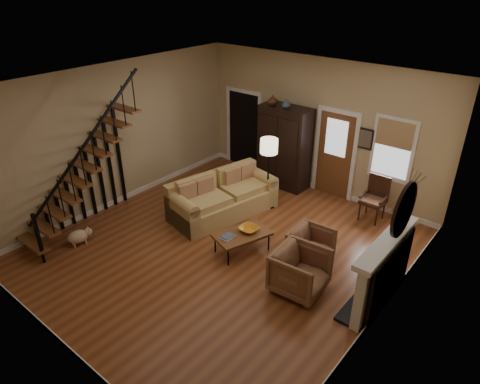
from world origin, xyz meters
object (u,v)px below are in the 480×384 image
Objects in this scene: armoire at (284,147)px; coffee_table at (242,242)px; floor_lamp at (268,174)px; side_chair at (373,199)px; armchair_right at (311,246)px; armchair_left at (300,271)px; sofa at (223,196)px.

armoire reaches higher than coffee_table.
floor_lamp is (-0.66, 1.76, 0.66)m from coffee_table.
coffee_table is 3.19m from side_chair.
side_chair reaches higher than armchair_right.
coffee_table is 1.55m from armchair_left.
armoire is 0.85× the size of sofa.
floor_lamp is (0.61, 0.88, 0.41)m from sofa.
side_chair is at bearing -4.48° from armoire.
floor_lamp is 1.70× the size of side_chair.
armchair_left is at bearing -164.93° from armchair_right.
floor_lamp is at bearing -153.75° from side_chair.
sofa is 2.25× the size of coffee_table.
armchair_left is at bearing -10.08° from sofa.
coffee_table is 1.24× the size of armchair_left.
side_chair is (2.55, -0.20, -0.54)m from armoire.
side_chair is at bearing -9.96° from armchair_right.
armchair_left reaches higher than coffee_table.
armoire reaches higher than side_chair.
armchair_left is (2.59, -3.28, -0.65)m from armoire.
side_chair is (2.75, 1.94, 0.05)m from sofa.
sofa is at bearing -144.78° from side_chair.
armchair_left is at bearing -42.85° from floor_lamp.
sofa is 3.37m from side_chair.
coffee_table is at bearing 111.96° from armchair_right.
coffee_table is at bearing -22.41° from sofa.
armchair_right is at bearing -31.70° from floor_lamp.
armoire is at bearing 107.99° from floor_lamp.
floor_lamp reaches higher than armchair_left.
armchair_right is at bearing 5.62° from sofa.
floor_lamp reaches higher than sofa.
armoire is 2.37× the size of armchair_left.
side_chair reaches higher than armchair_left.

